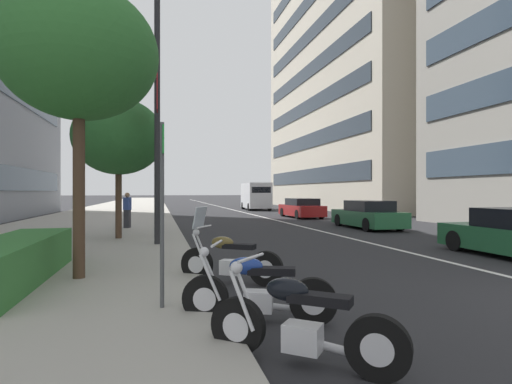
% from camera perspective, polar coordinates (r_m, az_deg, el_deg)
% --- Properties ---
extents(sidewalk_right_plaza, '(160.00, 8.52, 0.15)m').
position_cam_1_polar(sidewalk_right_plaza, '(34.26, -19.23, -2.83)').
color(sidewalk_right_plaza, '#A39E93').
rests_on(sidewalk_right_plaza, ground).
extents(lane_centre_stripe, '(110.00, 0.16, 0.01)m').
position_cam_1_polar(lane_centre_stripe, '(39.75, -3.21, -2.53)').
color(lane_centre_stripe, silver).
rests_on(lane_centre_stripe, ground).
extents(motorcycle_by_sign_pole, '(1.42, 1.73, 1.09)m').
position_cam_1_polar(motorcycle_by_sign_pole, '(4.41, 6.28, -18.21)').
color(motorcycle_by_sign_pole, black).
rests_on(motorcycle_by_sign_pole, ground).
extents(motorcycle_under_tarp, '(0.92, 2.02, 1.10)m').
position_cam_1_polar(motorcycle_under_tarp, '(5.68, 0.12, -13.98)').
color(motorcycle_under_tarp, black).
rests_on(motorcycle_under_tarp, ground).
extents(motorcycle_second_in_row, '(1.25, 1.85, 1.49)m').
position_cam_1_polar(motorcycle_second_in_row, '(8.06, -3.85, -9.57)').
color(motorcycle_second_in_row, black).
rests_on(motorcycle_second_in_row, ground).
extents(car_approaching_light, '(4.59, 1.88, 1.36)m').
position_cam_1_polar(car_approaching_light, '(20.57, 15.44, -3.19)').
color(car_approaching_light, '#236038').
rests_on(car_approaching_light, ground).
extents(car_following_behind, '(4.58, 1.97, 1.33)m').
position_cam_1_polar(car_following_behind, '(28.21, 6.41, -2.31)').
color(car_following_behind, maroon).
rests_on(car_following_behind, ground).
extents(delivery_van_ahead, '(5.19, 2.35, 2.63)m').
position_cam_1_polar(delivery_van_ahead, '(39.76, -0.03, -0.50)').
color(delivery_van_ahead, silver).
rests_on(delivery_van_ahead, ground).
extents(parking_sign_by_curb, '(0.32, 0.06, 2.63)m').
position_cam_1_polar(parking_sign_by_curb, '(5.90, -13.04, -0.61)').
color(parking_sign_by_curb, '#47494C').
rests_on(parking_sign_by_curb, sidewalk_right_plaza).
extents(street_lamp_with_banners, '(1.26, 2.26, 8.75)m').
position_cam_1_polar(street_lamp_with_banners, '(13.56, -12.43, 15.13)').
color(street_lamp_with_banners, '#232326').
rests_on(street_lamp_with_banners, sidewalk_right_plaza).
extents(clipped_hedge_bed, '(4.61, 1.10, 0.78)m').
position_cam_1_polar(clipped_hedge_bed, '(8.63, -31.04, -8.32)').
color(clipped_hedge_bed, '#337033').
rests_on(clipped_hedge_bed, sidewalk_right_plaza).
extents(street_tree_by_lamp_post, '(2.97, 2.97, 5.54)m').
position_cam_1_polar(street_tree_by_lamp_post, '(8.82, -23.65, 17.31)').
color(street_tree_by_lamp_post, '#473323').
rests_on(street_tree_by_lamp_post, sidewalk_right_plaza).
extents(street_tree_near_plaza_corner, '(3.16, 3.16, 4.93)m').
position_cam_1_polar(street_tree_near_plaza_corner, '(15.23, -18.76, 7.35)').
color(street_tree_near_plaza_corner, '#473323').
rests_on(street_tree_near_plaza_corner, sidewalk_right_plaza).
extents(pedestrian_on_plaza, '(0.45, 0.35, 1.60)m').
position_cam_1_polar(pedestrian_on_plaza, '(19.35, -17.65, -2.44)').
color(pedestrian_on_plaza, '#2D2D33').
rests_on(pedestrian_on_plaza, sidewalk_right_plaza).
extents(office_tower_mid_left, '(28.92, 18.82, 42.77)m').
position_cam_1_polar(office_tower_mid_left, '(51.15, 18.03, 22.57)').
color(office_tower_mid_left, beige).
rests_on(office_tower_mid_left, ground).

